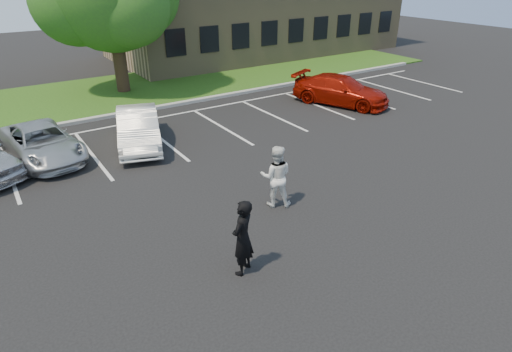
{
  "coord_description": "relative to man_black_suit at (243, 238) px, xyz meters",
  "views": [
    {
      "loc": [
        -5.82,
        -7.77,
        6.53
      ],
      "look_at": [
        0.0,
        1.0,
        1.25
      ],
      "focal_mm": 30.0,
      "sensor_mm": 36.0,
      "label": 1
    }
  ],
  "objects": [
    {
      "name": "car_red_compact",
      "position": [
        11.2,
        8.55,
        -0.23
      ],
      "size": [
        3.83,
        5.3,
        1.42
      ],
      "primitive_type": "imported",
      "rotation": [
        0.0,
        0.0,
        0.42
      ],
      "color": "#971205",
      "rests_on": "ground"
    },
    {
      "name": "car_silver_minivan",
      "position": [
        -2.68,
        9.53,
        -0.32
      ],
      "size": [
        2.68,
        4.74,
        1.25
      ],
      "primitive_type": "imported",
      "rotation": [
        0.0,
        0.0,
        0.14
      ],
      "color": "#AFB2B7",
      "rests_on": "ground"
    },
    {
      "name": "grass_strip",
      "position": [
        1.64,
        16.93,
        -0.91
      ],
      "size": [
        44.0,
        8.0,
        0.08
      ],
      "primitive_type": "cube",
      "color": "#1D4112",
      "rests_on": "ground"
    },
    {
      "name": "curb",
      "position": [
        1.64,
        12.93,
        -0.87
      ],
      "size": [
        40.0,
        0.3,
        0.15
      ],
      "primitive_type": "cube",
      "color": "gray",
      "rests_on": "ground"
    },
    {
      "name": "man_black_suit",
      "position": [
        0.0,
        0.0,
        0.0
      ],
      "size": [
        0.82,
        0.75,
        1.89
      ],
      "primitive_type": "imported",
      "rotation": [
        0.0,
        0.0,
        3.7
      ],
      "color": "black",
      "rests_on": "ground"
    },
    {
      "name": "car_white_sedan",
      "position": [
        0.71,
        8.84,
        -0.23
      ],
      "size": [
        2.78,
        4.62,
        1.44
      ],
      "primitive_type": "imported",
      "rotation": [
        0.0,
        0.0,
        -0.31
      ],
      "color": "white",
      "rests_on": "ground"
    },
    {
      "name": "man_white_shirt",
      "position": [
        2.45,
        2.09,
        0.0
      ],
      "size": [
        1.17,
        1.11,
        1.89
      ],
      "primitive_type": "imported",
      "rotation": [
        0.0,
        0.0,
        2.53
      ],
      "color": "white",
      "rests_on": "ground"
    },
    {
      "name": "stall_lines",
      "position": [
        3.04,
        9.88,
        -0.94
      ],
      "size": [
        34.0,
        5.36,
        0.01
      ],
      "color": "silver",
      "rests_on": "ground"
    },
    {
      "name": "ground_plane",
      "position": [
        1.64,
        0.93,
        -0.95
      ],
      "size": [
        90.0,
        90.0,
        0.0
      ],
      "primitive_type": "plane",
      "color": "black",
      "rests_on": "ground"
    }
  ]
}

